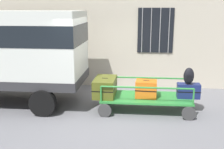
{
  "coord_description": "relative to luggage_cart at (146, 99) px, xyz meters",
  "views": [
    {
      "loc": [
        0.79,
        -7.03,
        2.78
      ],
      "look_at": [
        0.09,
        0.08,
        1.0
      ],
      "focal_mm": 43.74,
      "sensor_mm": 36.0,
      "label": 1
    }
  ],
  "objects": [
    {
      "name": "luggage_cart",
      "position": [
        0.0,
        0.0,
        0.0
      ],
      "size": [
        2.48,
        1.17,
        0.4
      ],
      "color": "#2D8438",
      "rests_on": "ground"
    },
    {
      "name": "cart_railing",
      "position": [
        -0.0,
        0.0,
        0.41
      ],
      "size": [
        2.37,
        1.03,
        0.43
      ],
      "color": "#2D8438",
      "rests_on": "luggage_cart"
    },
    {
      "name": "backpack",
      "position": [
        1.1,
        -0.04,
        0.68
      ],
      "size": [
        0.27,
        0.22,
        0.44
      ],
      "color": "black",
      "rests_on": "suitcase_center_bottom"
    },
    {
      "name": "suitcase_midleft_bottom",
      "position": [
        0.0,
        -0.02,
        0.29
      ],
      "size": [
        0.6,
        0.49,
        0.46
      ],
      "color": "orange",
      "rests_on": "luggage_cart"
    },
    {
      "name": "suitcase_center_bottom",
      "position": [
        1.12,
        0.02,
        0.26
      ],
      "size": [
        0.61,
        0.29,
        0.4
      ],
      "color": "navy",
      "rests_on": "luggage_cart"
    },
    {
      "name": "building_wall",
      "position": [
        -1.01,
        2.46,
        2.16
      ],
      "size": [
        12.0,
        0.38,
        5.0
      ],
      "color": "#BCB29E",
      "rests_on": "ground"
    },
    {
      "name": "suitcase_left_bottom",
      "position": [
        -1.12,
        0.03,
        0.3
      ],
      "size": [
        0.6,
        0.97,
        0.49
      ],
      "color": "#4C5119",
      "rests_on": "luggage_cart"
    },
    {
      "name": "ground_plane",
      "position": [
        -1.01,
        -0.08,
        -0.34
      ],
      "size": [
        40.0,
        40.0,
        0.0
      ],
      "primitive_type": "plane",
      "color": "slate"
    }
  ]
}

